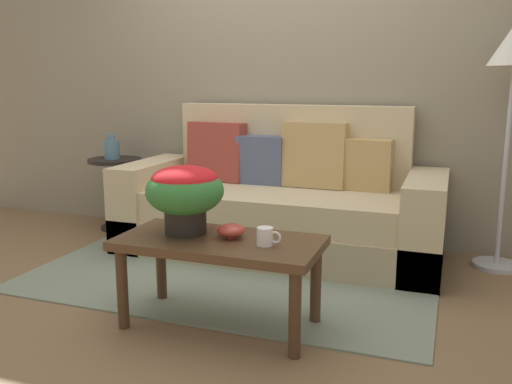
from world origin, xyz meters
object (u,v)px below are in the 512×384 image
(coffee_table, at_px, (220,251))
(snack_bowl, at_px, (231,230))
(side_table, at_px, (116,181))
(potted_plant, at_px, (185,191))
(table_vase, at_px, (112,149))
(couch, at_px, (280,207))
(coffee_mug, at_px, (266,236))

(coffee_table, distance_m, snack_bowl, 0.12)
(coffee_table, xyz_separation_m, side_table, (-1.58, 1.42, 0.02))
(potted_plant, bearing_deg, side_table, 134.65)
(potted_plant, height_order, table_vase, potted_plant)
(table_vase, bearing_deg, potted_plant, -44.84)
(couch, relative_size, side_table, 3.81)
(side_table, bearing_deg, potted_plant, -45.35)
(potted_plant, relative_size, table_vase, 1.97)
(potted_plant, height_order, coffee_mug, potted_plant)
(coffee_table, bearing_deg, coffee_mug, -6.16)
(potted_plant, height_order, snack_bowl, potted_plant)
(couch, distance_m, potted_plant, 1.31)
(coffee_table, height_order, snack_bowl, snack_bowl)
(coffee_table, distance_m, table_vase, 2.14)
(side_table, bearing_deg, snack_bowl, -40.45)
(side_table, distance_m, coffee_mug, 2.34)
(potted_plant, bearing_deg, snack_bowl, 0.53)
(couch, relative_size, coffee_table, 2.24)
(side_table, height_order, potted_plant, potted_plant)
(coffee_mug, bearing_deg, side_table, 141.66)
(coffee_table, xyz_separation_m, potted_plant, (-0.20, 0.03, 0.29))
(couch, relative_size, potted_plant, 5.70)
(coffee_table, bearing_deg, potted_plant, 170.95)
(coffee_mug, distance_m, table_vase, 2.34)
(coffee_mug, bearing_deg, snack_bowl, 163.14)
(table_vase, bearing_deg, coffee_mug, -37.91)
(coffee_mug, height_order, table_vase, table_vase)
(snack_bowl, height_order, table_vase, table_vase)
(potted_plant, distance_m, table_vase, 1.95)
(couch, xyz_separation_m, table_vase, (-1.50, 0.11, 0.35))
(snack_bowl, relative_size, table_vase, 0.69)
(coffee_table, distance_m, coffee_mug, 0.28)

